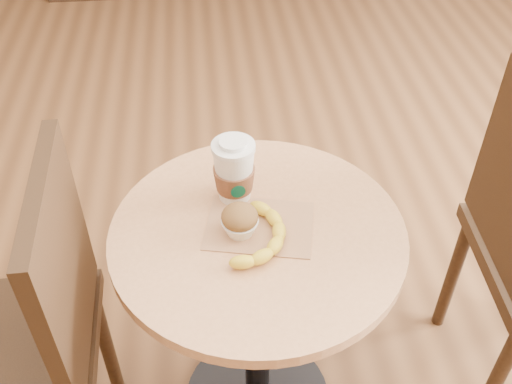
% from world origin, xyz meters
% --- Properties ---
extents(cafe_table, '(0.68, 0.68, 0.75)m').
position_xyz_m(cafe_table, '(-0.01, -0.11, 0.52)').
color(cafe_table, black).
rests_on(cafe_table, ground).
extents(chair_left, '(0.45, 0.45, 1.00)m').
position_xyz_m(chair_left, '(-0.55, -0.21, 0.55)').
color(chair_left, '#301F10').
rests_on(chair_left, ground).
extents(kraft_bag, '(0.27, 0.23, 0.00)m').
position_xyz_m(kraft_bag, '(-0.00, -0.10, 0.75)').
color(kraft_bag, '#AC7953').
rests_on(kraft_bag, cafe_table).
extents(coffee_cup, '(0.10, 0.10, 0.17)m').
position_xyz_m(coffee_cup, '(-0.05, 0.01, 0.82)').
color(coffee_cup, silver).
rests_on(coffee_cup, cafe_table).
extents(muffin, '(0.08, 0.08, 0.08)m').
position_xyz_m(muffin, '(-0.05, -0.11, 0.79)').
color(muffin, white).
rests_on(muffin, kraft_bag).
extents(banana, '(0.22, 0.26, 0.03)m').
position_xyz_m(banana, '(-0.01, -0.14, 0.77)').
color(banana, yellow).
rests_on(banana, kraft_bag).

